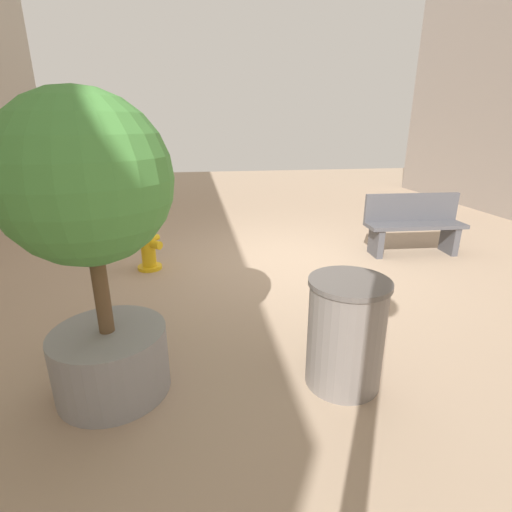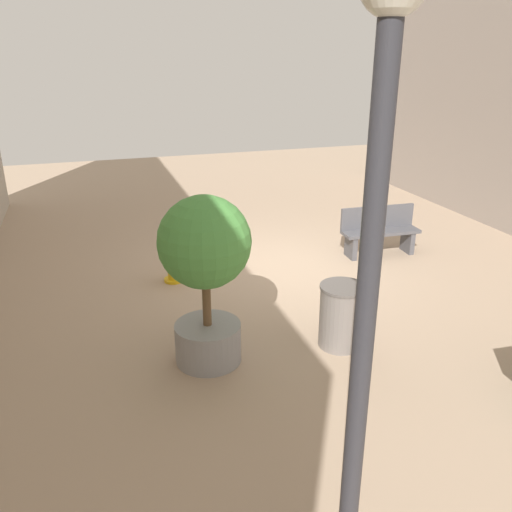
% 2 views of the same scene
% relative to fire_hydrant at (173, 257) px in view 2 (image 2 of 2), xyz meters
% --- Properties ---
extents(ground_plane, '(23.40, 23.40, 0.00)m').
position_rel_fire_hydrant_xyz_m(ground_plane, '(-2.10, -0.05, -0.45)').
color(ground_plane, tan).
extents(fire_hydrant, '(0.39, 0.39, 0.90)m').
position_rel_fire_hydrant_xyz_m(fire_hydrant, '(0.00, 0.00, 0.00)').
color(fire_hydrant, gold).
rests_on(fire_hydrant, ground_plane).
extents(bench_near, '(1.57, 0.52, 0.95)m').
position_rel_fire_hydrant_xyz_m(bench_near, '(-4.12, -0.08, 0.04)').
color(bench_near, '#4C4C51').
rests_on(bench_near, ground_plane).
extents(planter_tree, '(1.15, 1.15, 2.23)m').
position_rel_fire_hydrant_xyz_m(planter_tree, '(0.01, 2.67, 0.92)').
color(planter_tree, gray).
rests_on(planter_tree, ground_plane).
extents(street_lamp, '(0.36, 0.36, 4.31)m').
position_rel_fire_hydrant_xyz_m(street_lamp, '(-0.30, 5.94, 2.20)').
color(street_lamp, '#2D2D33').
rests_on(street_lamp, ground_plane).
extents(trash_bin, '(0.62, 0.62, 0.90)m').
position_rel_fire_hydrant_xyz_m(trash_bin, '(-1.81, 2.86, -0.00)').
color(trash_bin, slate).
rests_on(trash_bin, ground_plane).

